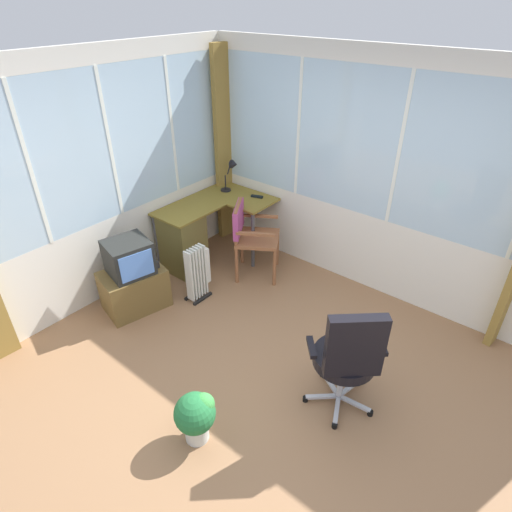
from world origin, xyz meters
TOP-DOWN VIEW (x-y plane):
  - ground at (0.00, 0.00)m, footprint 5.06×5.63m
  - north_window_panel at (-0.00, 2.35)m, footprint 4.06×0.07m
  - east_window_panel at (2.06, -0.00)m, footprint 0.07×4.63m
  - curtain_corner at (1.93, 2.22)m, footprint 0.24×0.09m
  - desk at (1.02, 2.01)m, footprint 1.30×0.94m
  - desk_lamp at (1.84, 1.99)m, footprint 0.22×0.19m
  - tv_remote at (1.85, 1.60)m, footprint 0.09×0.16m
  - wooden_armchair at (1.37, 1.36)m, footprint 0.66×0.66m
  - office_chair at (0.33, -0.52)m, footprint 0.61×0.61m
  - tv_on_stand at (0.11, 1.88)m, footprint 0.73×0.58m
  - space_heater at (0.67, 1.47)m, footprint 0.31×0.17m
  - potted_plant at (-0.61, 0.20)m, footprint 0.32×0.32m

SIDE VIEW (x-z plane):
  - ground at x=0.00m, z-range -0.06..0.00m
  - potted_plant at x=-0.61m, z-range 0.05..0.49m
  - space_heater at x=0.67m, z-range 0.01..0.65m
  - tv_on_stand at x=0.11m, z-range -0.05..0.77m
  - desk at x=1.02m, z-range 0.03..0.80m
  - wooden_armchair at x=1.37m, z-range 0.14..1.04m
  - office_chair at x=0.33m, z-range 0.07..1.13m
  - tv_remote at x=1.85m, z-range 0.76..0.78m
  - desk_lamp at x=1.84m, z-range 0.82..1.22m
  - curtain_corner at x=1.93m, z-range 0.00..2.45m
  - east_window_panel at x=2.06m, z-range 0.00..2.54m
  - north_window_panel at x=0.00m, z-range 0.00..2.55m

